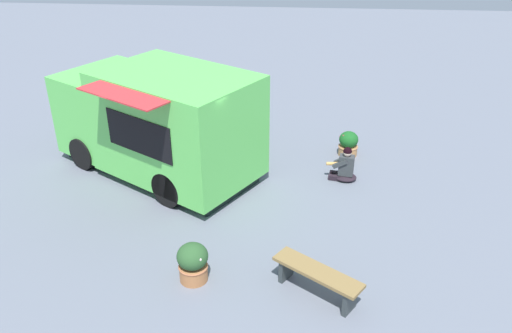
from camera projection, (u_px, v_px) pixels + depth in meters
ground_plane at (183, 182)px, 12.10m from camera, size 40.00×40.00×0.00m
food_truck at (158, 123)px, 12.02m from camera, size 5.30×4.60×2.53m
person_customer at (345, 167)px, 12.07m from camera, size 0.76×0.53×0.83m
planter_flowering_near at (348, 144)px, 13.17m from camera, size 0.50×0.50×0.63m
planter_flowering_far at (193, 262)px, 8.93m from camera, size 0.54×0.54×0.73m
plaza_bench at (317, 276)px, 8.60m from camera, size 1.52×1.23×0.50m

